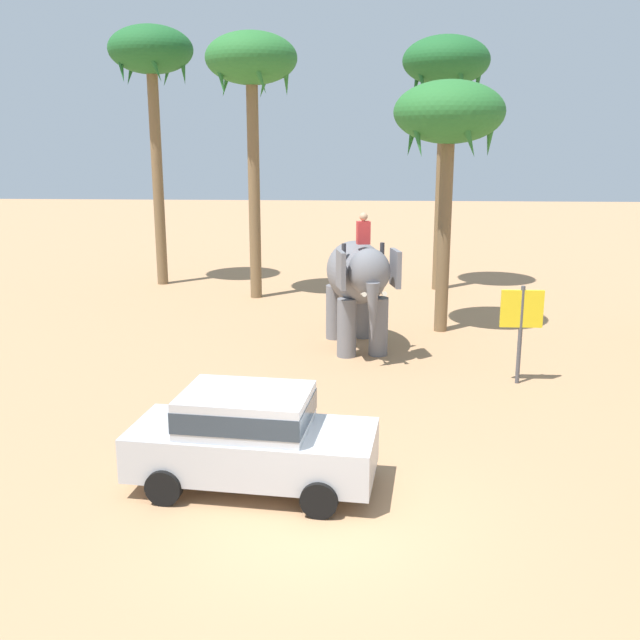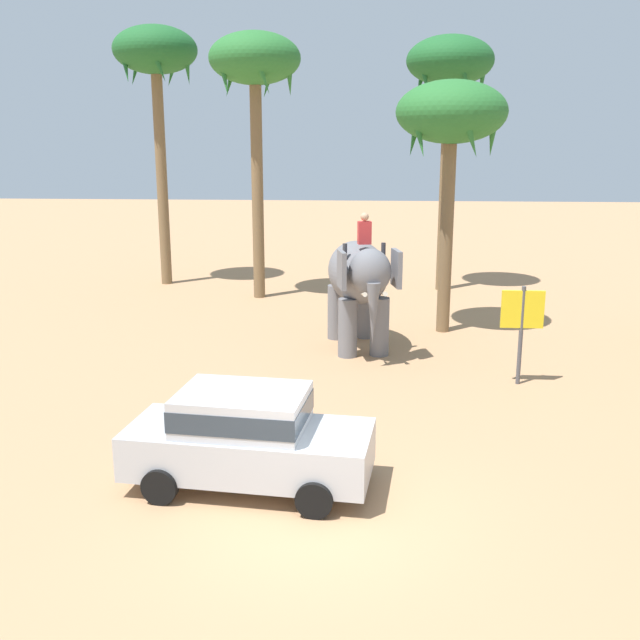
{
  "view_description": "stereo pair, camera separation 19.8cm",
  "coord_description": "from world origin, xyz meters",
  "px_view_note": "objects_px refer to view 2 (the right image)",
  "views": [
    {
      "loc": [
        0.62,
        -10.39,
        5.77
      ],
      "look_at": [
        -0.36,
        6.36,
        1.6
      ],
      "focal_mm": 41.14,
      "sensor_mm": 36.0,
      "label": 1
    },
    {
      "loc": [
        0.82,
        -10.38,
        5.77
      ],
      "look_at": [
        -0.36,
        6.36,
        1.6
      ],
      "focal_mm": 41.14,
      "sensor_mm": 36.0,
      "label": 2
    }
  ],
  "objects_px": {
    "signboard_yellow": "(522,316)",
    "car_sedan_foreground": "(247,435)",
    "palm_tree_far_back": "(255,68)",
    "palm_tree_near_hut": "(156,60)",
    "palm_tree_behind_elephant": "(450,70)",
    "elephant_with_mahout": "(359,279)",
    "palm_tree_left_of_road": "(451,119)"
  },
  "relations": [
    {
      "from": "elephant_with_mahout",
      "to": "signboard_yellow",
      "type": "relative_size",
      "value": 1.67
    },
    {
      "from": "signboard_yellow",
      "to": "car_sedan_foreground",
      "type": "bearing_deg",
      "value": -134.24
    },
    {
      "from": "palm_tree_left_of_road",
      "to": "elephant_with_mahout",
      "type": "bearing_deg",
      "value": -139.95
    },
    {
      "from": "elephant_with_mahout",
      "to": "palm_tree_left_of_road",
      "type": "height_order",
      "value": "palm_tree_left_of_road"
    },
    {
      "from": "car_sedan_foreground",
      "to": "signboard_yellow",
      "type": "xyz_separation_m",
      "value": [
        5.62,
        5.77,
        0.76
      ]
    },
    {
      "from": "palm_tree_left_of_road",
      "to": "palm_tree_far_back",
      "type": "distance_m",
      "value": 8.03
    },
    {
      "from": "palm_tree_far_back",
      "to": "signboard_yellow",
      "type": "relative_size",
      "value": 3.9
    },
    {
      "from": "car_sedan_foreground",
      "to": "palm_tree_far_back",
      "type": "distance_m",
      "value": 16.98
    },
    {
      "from": "car_sedan_foreground",
      "to": "palm_tree_far_back",
      "type": "xyz_separation_m",
      "value": [
        -2.11,
        15.23,
        7.21
      ]
    },
    {
      "from": "palm_tree_far_back",
      "to": "signboard_yellow",
      "type": "distance_m",
      "value": 13.81
    },
    {
      "from": "palm_tree_near_hut",
      "to": "signboard_yellow",
      "type": "bearing_deg",
      "value": -44.78
    },
    {
      "from": "signboard_yellow",
      "to": "palm_tree_behind_elephant",
      "type": "bearing_deg",
      "value": 94.17
    },
    {
      "from": "car_sedan_foreground",
      "to": "palm_tree_behind_elephant",
      "type": "distance_m",
      "value": 19.24
    },
    {
      "from": "car_sedan_foreground",
      "to": "palm_tree_near_hut",
      "type": "distance_m",
      "value": 20.22
    },
    {
      "from": "palm_tree_left_of_road",
      "to": "palm_tree_far_back",
      "type": "relative_size",
      "value": 0.79
    },
    {
      "from": "elephant_with_mahout",
      "to": "palm_tree_left_of_road",
      "type": "xyz_separation_m",
      "value": [
        2.54,
        2.14,
        4.33
      ]
    },
    {
      "from": "palm_tree_far_back",
      "to": "palm_tree_left_of_road",
      "type": "bearing_deg",
      "value": -35.48
    },
    {
      "from": "elephant_with_mahout",
      "to": "palm_tree_far_back",
      "type": "distance_m",
      "value": 9.85
    },
    {
      "from": "elephant_with_mahout",
      "to": "signboard_yellow",
      "type": "xyz_separation_m",
      "value": [
        3.9,
        -2.78,
        -0.3
      ]
    },
    {
      "from": "car_sedan_foreground",
      "to": "palm_tree_behind_elephant",
      "type": "height_order",
      "value": "palm_tree_behind_elephant"
    },
    {
      "from": "palm_tree_near_hut",
      "to": "signboard_yellow",
      "type": "relative_size",
      "value": 4.14
    },
    {
      "from": "car_sedan_foreground",
      "to": "elephant_with_mahout",
      "type": "xyz_separation_m",
      "value": [
        1.72,
        8.55,
        1.06
      ]
    },
    {
      "from": "palm_tree_behind_elephant",
      "to": "palm_tree_near_hut",
      "type": "relative_size",
      "value": 0.95
    },
    {
      "from": "elephant_with_mahout",
      "to": "signboard_yellow",
      "type": "distance_m",
      "value": 4.8
    },
    {
      "from": "palm_tree_behind_elephant",
      "to": "palm_tree_far_back",
      "type": "bearing_deg",
      "value": -164.38
    },
    {
      "from": "palm_tree_near_hut",
      "to": "signboard_yellow",
      "type": "distance_m",
      "value": 18.17
    },
    {
      "from": "elephant_with_mahout",
      "to": "signboard_yellow",
      "type": "bearing_deg",
      "value": -35.45
    },
    {
      "from": "palm_tree_far_back",
      "to": "signboard_yellow",
      "type": "height_order",
      "value": "palm_tree_far_back"
    },
    {
      "from": "palm_tree_left_of_road",
      "to": "palm_tree_far_back",
      "type": "bearing_deg",
      "value": 144.52
    },
    {
      "from": "car_sedan_foreground",
      "to": "elephant_with_mahout",
      "type": "relative_size",
      "value": 1.06
    },
    {
      "from": "palm_tree_behind_elephant",
      "to": "palm_tree_far_back",
      "type": "xyz_separation_m",
      "value": [
        -6.9,
        -1.93,
        -0.06
      ]
    },
    {
      "from": "palm_tree_behind_elephant",
      "to": "palm_tree_far_back",
      "type": "height_order",
      "value": "palm_tree_behind_elephant"
    }
  ]
}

